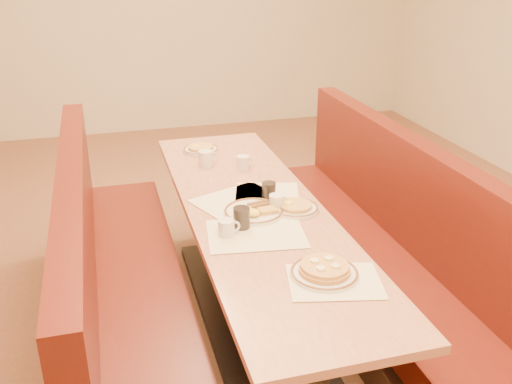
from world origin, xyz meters
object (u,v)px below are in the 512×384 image
object	(u,v)px
coffee_mug_d	(206,158)
soda_tumbler_near	(242,218)
diner_table	(255,270)
coffee_mug_b	(227,228)
soda_tumbler_mid	(269,192)
pancake_plate	(324,271)
eggs_plate	(253,211)
booth_right	(376,254)
booth_left	(118,292)
coffee_mug_c	(243,162)
coffee_mug_a	(277,202)

from	to	relation	value
coffee_mug_d	soda_tumbler_near	distance (m)	0.89
diner_table	coffee_mug_d	distance (m)	0.81
coffee_mug_b	soda_tumbler_mid	distance (m)	0.45
pancake_plate	coffee_mug_d	world-z (taller)	coffee_mug_d
coffee_mug_d	soda_tumbler_mid	size ratio (longest dim) A/B	1.22
diner_table	coffee_mug_d	size ratio (longest dim) A/B	19.95
coffee_mug_b	eggs_plate	bearing A→B (deg)	38.36
booth_right	pancake_plate	xyz separation A→B (m)	(-0.63, -0.72, 0.41)
diner_table	coffee_mug_b	xyz separation A→B (m)	(-0.21, -0.26, 0.42)
booth_right	eggs_plate	world-z (taller)	booth_right
booth_left	soda_tumbler_mid	distance (m)	0.94
soda_tumbler_near	diner_table	bearing A→B (deg)	59.25
booth_right	eggs_plate	size ratio (longest dim) A/B	8.17
pancake_plate	coffee_mug_c	size ratio (longest dim) A/B	2.65
diner_table	coffee_mug_d	bearing A→B (deg)	100.11
booth_right	coffee_mug_a	world-z (taller)	booth_right
eggs_plate	soda_tumbler_mid	size ratio (longest dim) A/B	2.97
pancake_plate	soda_tumbler_near	bearing A→B (deg)	113.51
coffee_mug_a	soda_tumbler_near	xyz separation A→B (m)	(-0.23, -0.16, 0.01)
coffee_mug_a	coffee_mug_b	size ratio (longest dim) A/B	0.98
diner_table	soda_tumbler_near	distance (m)	0.49
pancake_plate	diner_table	bearing A→B (deg)	97.79
coffee_mug_b	soda_tumbler_mid	size ratio (longest dim) A/B	1.06
booth_right	coffee_mug_b	world-z (taller)	booth_right
coffee_mug_b	coffee_mug_c	distance (m)	0.88
diner_table	coffee_mug_b	bearing A→B (deg)	-128.32
coffee_mug_c	coffee_mug_d	bearing A→B (deg)	127.27
soda_tumbler_near	pancake_plate	bearing A→B (deg)	-66.49
pancake_plate	soda_tumbler_near	distance (m)	0.56
coffee_mug_c	coffee_mug_d	size ratio (longest dim) A/B	0.86
diner_table	booth_right	bearing A→B (deg)	0.00
coffee_mug_a	soda_tumbler_mid	world-z (taller)	soda_tumbler_mid
pancake_plate	soda_tumbler_mid	bearing A→B (deg)	90.05
eggs_plate	coffee_mug_c	distance (m)	0.64
diner_table	booth_left	xyz separation A→B (m)	(-0.73, 0.00, -0.01)
booth_right	coffee_mug_d	distance (m)	1.18
booth_left	coffee_mug_b	world-z (taller)	booth_left
booth_right	pancake_plate	bearing A→B (deg)	-131.53
booth_left	booth_right	size ratio (longest dim) A/B	1.00
booth_left	soda_tumbler_near	world-z (taller)	booth_left
coffee_mug_b	coffee_mug_c	bearing A→B (deg)	61.94
coffee_mug_c	coffee_mug_b	bearing A→B (deg)	-132.38
booth_left	pancake_plate	xyz separation A→B (m)	(0.83, -0.72, 0.41)
booth_left	soda_tumbler_near	bearing A→B (deg)	-18.82
diner_table	eggs_plate	distance (m)	0.40
coffee_mug_b	soda_tumbler_near	bearing A→B (deg)	25.27
eggs_plate	soda_tumbler_near	size ratio (longest dim) A/B	2.80
coffee_mug_a	coffee_mug_c	world-z (taller)	coffee_mug_c
coffee_mug_c	soda_tumbler_near	bearing A→B (deg)	-127.95
pancake_plate	coffee_mug_b	world-z (taller)	coffee_mug_b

